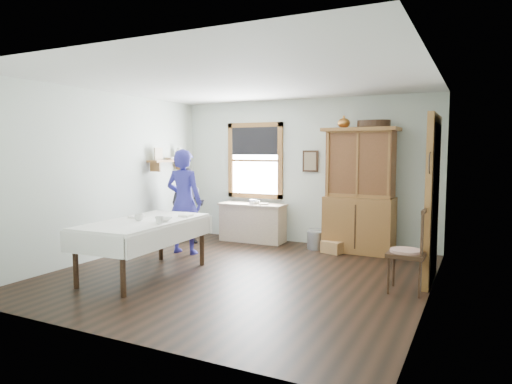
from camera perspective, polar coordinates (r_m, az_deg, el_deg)
room at (r=6.35m, az=-1.98°, el=1.61°), size 5.01×5.01×2.70m
window at (r=8.99m, az=-0.13°, el=4.49°), size 1.18×0.07×1.48m
doorway at (r=6.48m, az=21.34°, el=-0.34°), size 0.09×1.14×2.22m
wall_shelf at (r=8.93m, az=-10.74°, el=3.99°), size 0.24×1.00×0.44m
framed_picture at (r=8.54m, az=6.79°, el=3.84°), size 0.30×0.04×0.40m
rug_beater at (r=5.91m, az=20.98°, el=4.59°), size 0.01×0.27×0.27m
work_counter at (r=8.80m, az=-0.43°, el=-3.82°), size 1.29×0.51×0.73m
china_hutch at (r=7.99m, az=12.83°, el=0.18°), size 1.27×0.63×2.13m
dining_table at (r=6.59m, az=-13.77°, el=-6.82°), size 1.12×2.00×0.78m
spindle_chair at (r=5.95m, az=18.32°, el=-6.90°), size 0.49×0.49×1.05m
pail at (r=8.22m, az=7.44°, el=-6.00°), size 0.30×0.30×0.31m
wicker_basket at (r=7.96m, az=9.54°, el=-6.81°), size 0.40×0.33×0.20m
woman_blue at (r=7.80m, az=-8.99°, el=-1.68°), size 0.63×0.44×1.64m
figure_dark at (r=8.68m, az=-8.56°, el=-2.04°), size 0.72×0.60×1.32m
table_cup_a at (r=6.49m, az=-14.42°, el=-3.09°), size 0.14×0.14×0.09m
table_cup_b at (r=6.14m, az=-12.01°, el=-3.47°), size 0.14×0.14×0.10m
table_bowl at (r=6.35m, az=-11.43°, el=-3.37°), size 0.31×0.31×0.06m
counter_book at (r=8.59m, az=0.35°, el=-1.50°), size 0.23×0.25×0.02m
counter_bowl at (r=8.68m, az=-0.15°, el=-1.29°), size 0.24×0.24×0.06m
shelf_bowl at (r=8.94m, az=-10.70°, el=4.15°), size 0.22×0.22×0.05m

